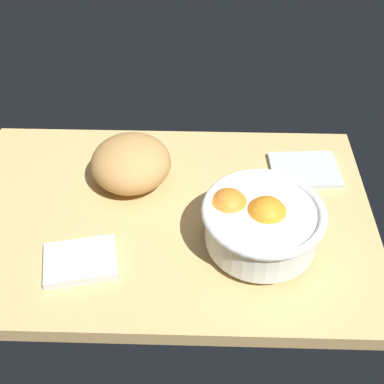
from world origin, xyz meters
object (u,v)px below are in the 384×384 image
Objects in this scene: napkin_folded at (81,261)px; bread_loaf at (131,163)px; fruit_bowl at (260,221)px; napkin_spare at (304,170)px.

bread_loaf is at bearing -106.69° from napkin_folded.
napkin_spare is (-11.15, -20.06, -5.33)cm from fruit_bowl.
napkin_folded is at bearing 73.31° from bread_loaf.
fruit_bowl is at bearing -169.97° from napkin_folded.
napkin_spare is (-35.22, -3.88, -4.28)cm from bread_loaf.
fruit_bowl is 23.56cm from napkin_spare.
fruit_bowl reaches higher than bread_loaf.
fruit_bowl is 1.71× the size of napkin_folded.
fruit_bowl is at bearing 146.09° from bread_loaf.
napkin_spare is (-41.69, -25.46, -0.22)cm from napkin_folded.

